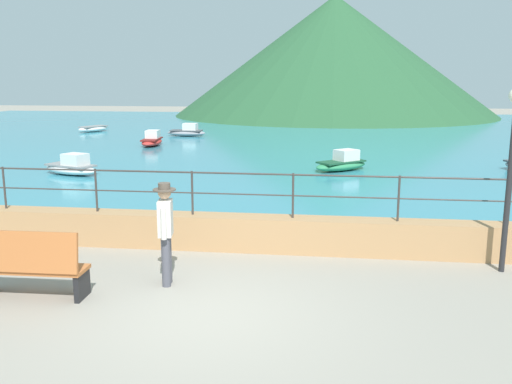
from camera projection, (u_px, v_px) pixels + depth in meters
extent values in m
plane|color=gray|center=(209.00, 313.00, 8.30)|extent=(120.00, 120.00, 0.00)
cube|color=tan|center=(242.00, 233.00, 11.34)|extent=(20.00, 0.56, 0.70)
cylinder|color=#383330|center=(4.00, 188.00, 11.84)|extent=(0.04, 0.04, 0.90)
cylinder|color=#383330|center=(96.00, 190.00, 11.58)|extent=(0.04, 0.04, 0.90)
cylinder|color=#383330|center=(192.00, 193.00, 11.31)|extent=(0.04, 0.04, 0.90)
cylinder|color=#383330|center=(293.00, 196.00, 11.05)|extent=(0.04, 0.04, 0.90)
cylinder|color=#383330|center=(399.00, 199.00, 10.78)|extent=(0.04, 0.04, 0.90)
cylinder|color=#383330|center=(510.00, 202.00, 10.52)|extent=(0.04, 0.04, 0.90)
cylinder|color=#383330|center=(242.00, 174.00, 11.10)|extent=(18.40, 0.04, 0.04)
cylinder|color=#383330|center=(242.00, 194.00, 11.18)|extent=(18.40, 0.03, 0.03)
cube|color=teal|center=(301.00, 136.00, 33.39)|extent=(64.00, 44.32, 0.06)
cone|color=#285633|center=(334.00, 56.00, 51.05)|extent=(29.29, 29.29, 10.75)
cube|color=#B76633|center=(33.00, 269.00, 8.87)|extent=(1.71, 0.56, 0.06)
cube|color=#B76633|center=(25.00, 252.00, 8.59)|extent=(1.70, 0.19, 0.64)
cube|color=black|center=(82.00, 285.00, 8.84)|extent=(0.09, 0.47, 0.43)
cylinder|color=#4C4C56|center=(167.00, 258.00, 9.48)|extent=(0.15, 0.15, 0.86)
cylinder|color=#4C4C56|center=(166.00, 262.00, 9.31)|extent=(0.15, 0.15, 0.86)
cube|color=beige|center=(165.00, 218.00, 9.25)|extent=(0.28, 0.39, 0.60)
cylinder|color=beige|center=(167.00, 217.00, 9.49)|extent=(0.09, 0.09, 0.52)
cylinder|color=beige|center=(163.00, 224.00, 9.02)|extent=(0.09, 0.09, 0.52)
sphere|color=tan|center=(164.00, 193.00, 9.16)|extent=(0.22, 0.22, 0.22)
cylinder|color=#4C4238|center=(164.00, 190.00, 9.15)|extent=(0.38, 0.38, 0.02)
cylinder|color=#4C4238|center=(164.00, 186.00, 9.14)|extent=(0.20, 0.20, 0.10)
cylinder|color=#232326|center=(509.00, 190.00, 9.81)|extent=(0.10, 0.10, 3.00)
ellipsoid|color=white|center=(93.00, 129.00, 35.82)|extent=(1.78, 2.47, 0.36)
cube|color=gray|center=(93.00, 126.00, 35.79)|extent=(1.47, 1.99, 0.06)
ellipsoid|color=white|center=(71.00, 169.00, 19.90)|extent=(2.47, 1.67, 0.36)
cube|color=gray|center=(71.00, 165.00, 19.87)|extent=(1.99, 1.38, 0.06)
cube|color=silver|center=(75.00, 159.00, 19.70)|extent=(0.97, 0.88, 0.40)
ellipsoid|color=gray|center=(186.00, 133.00, 33.04)|extent=(2.33, 0.98, 0.36)
cube|color=#4D4D51|center=(186.00, 130.00, 33.01)|extent=(1.87, 0.83, 0.06)
cube|color=silver|center=(190.00, 127.00, 32.93)|extent=(0.82, 0.66, 0.40)
ellipsoid|color=red|center=(152.00, 142.00, 28.38)|extent=(1.10, 2.37, 0.36)
cube|color=maroon|center=(152.00, 139.00, 28.35)|extent=(0.92, 1.90, 0.06)
cube|color=silver|center=(153.00, 134.00, 28.55)|extent=(0.70, 0.85, 0.40)
ellipsoid|color=#338C59|center=(341.00, 166.00, 20.75)|extent=(2.32, 2.20, 0.36)
cube|color=#1C4D31|center=(341.00, 162.00, 20.72)|extent=(1.88, 1.79, 0.06)
cube|color=silver|center=(346.00, 155.00, 20.81)|extent=(1.02, 1.00, 0.40)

